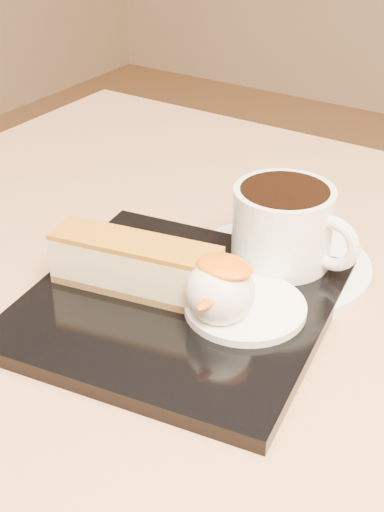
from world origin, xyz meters
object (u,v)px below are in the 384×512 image
Objects in this scene: dessert_plate at (178,306)px; saucer at (279,266)px; coffee_cup at (285,226)px; table at (184,470)px; cheesecake at (135,265)px; ice_cream_scoop at (220,291)px.

saucer is (0.04, 0.09, -0.00)m from dessert_plate.
dessert_plate is 2.03× the size of coffee_cup.
cheesecake is at bearing 172.94° from table.
saucer reaches higher than table.
coffee_cup is (0.00, -0.00, 0.04)m from saucer.
ice_cream_scoop is at bearing 11.68° from table.
dessert_plate is 1.63× the size of cheesecake.
dessert_plate is at bearing 137.71° from table.
coffee_cup is at bearing -4.36° from saucer.
cheesecake reaches higher than dessert_plate.
dessert_plate is (-0.01, 0.01, 0.16)m from table.
cheesecake is at bearing -122.95° from coffee_cup.
table is 5.91× the size of cheesecake.
saucer is at bearing 90.96° from ice_cream_scoop.
dessert_plate reaches higher than saucer.
cheesecake is 2.73× the size of ice_cream_scoop.
cheesecake is 0.13m from saucer.
dessert_plate is at bearing -108.91° from coffee_cup.
coffee_cup is at bearing 89.78° from ice_cream_scoop.
saucer is at bearing -180.00° from coffee_cup.
cheesecake is (-0.05, 0.01, 0.19)m from table.
cheesecake is 0.90× the size of saucer.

